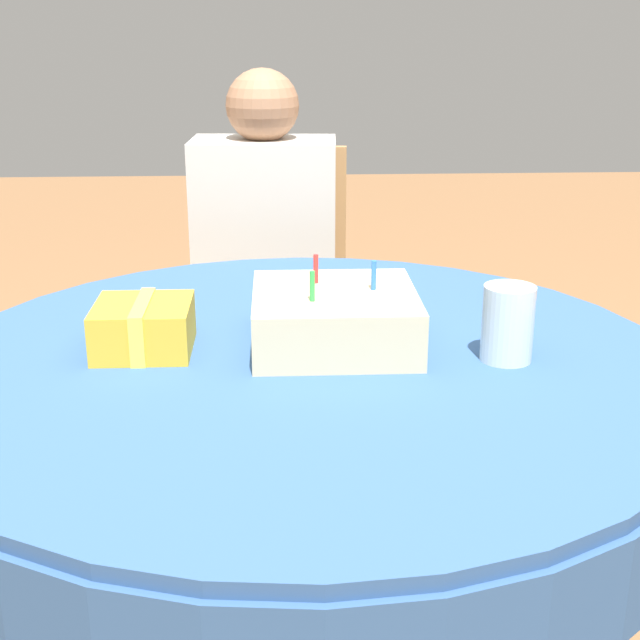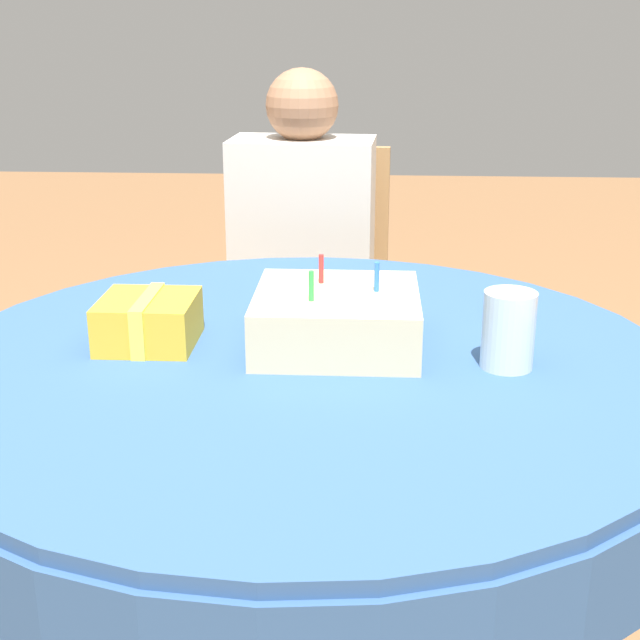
{
  "view_description": "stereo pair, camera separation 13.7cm",
  "coord_description": "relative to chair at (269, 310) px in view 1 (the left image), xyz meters",
  "views": [
    {
      "loc": [
        -0.04,
        -1.28,
        1.25
      ],
      "look_at": [
        0.02,
        0.01,
        0.8
      ],
      "focal_mm": 50.0,
      "sensor_mm": 36.0,
      "label": 1
    },
    {
      "loc": [
        0.1,
        -1.28,
        1.25
      ],
      "look_at": [
        0.02,
        0.01,
        0.8
      ],
      "focal_mm": 50.0,
      "sensor_mm": 36.0,
      "label": 2
    }
  ],
  "objects": [
    {
      "name": "birthday_cake",
      "position": [
        0.11,
        -0.94,
        0.3
      ],
      "size": [
        0.26,
        0.26,
        0.14
      ],
      "color": "beige",
      "rests_on": "dining_table"
    },
    {
      "name": "dining_table",
      "position": [
        0.07,
        -0.99,
        0.17
      ],
      "size": [
        1.19,
        1.19,
        0.75
      ],
      "color": "#335689",
      "rests_on": "ground_plane"
    },
    {
      "name": "drinking_glass",
      "position": [
        0.37,
        -1.02,
        0.31
      ],
      "size": [
        0.08,
        0.08,
        0.12
      ],
      "color": "silver",
      "rests_on": "dining_table"
    },
    {
      "name": "chair",
      "position": [
        0.0,
        0.0,
        0.0
      ],
      "size": [
        0.49,
        0.49,
        0.91
      ],
      "rotation": [
        0.0,
        0.0,
        -0.06
      ],
      "color": "#A37A4C",
      "rests_on": "ground_plane"
    },
    {
      "name": "person",
      "position": [
        -0.01,
        -0.1,
        0.18
      ],
      "size": [
        0.36,
        0.31,
        1.13
      ],
      "rotation": [
        0.0,
        0.0,
        -0.06
      ],
      "color": "#9E7051",
      "rests_on": "ground_plane"
    },
    {
      "name": "gift_box",
      "position": [
        -0.18,
        -0.95,
        0.29
      ],
      "size": [
        0.15,
        0.15,
        0.08
      ],
      "color": "gold",
      "rests_on": "dining_table"
    }
  ]
}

